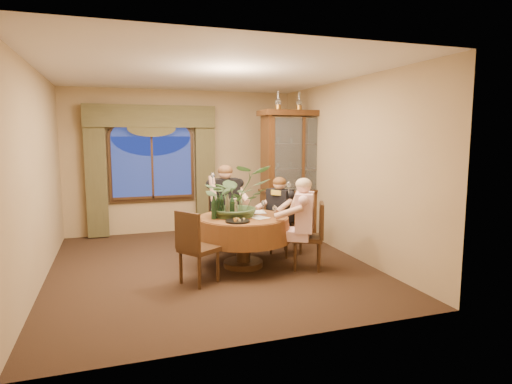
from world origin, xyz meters
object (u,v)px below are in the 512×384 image
object	(u,v)px
chair_back	(224,221)
wine_bottle_2	(228,206)
olive_bowl	(247,215)
person_pink	(304,224)
chair_right	(307,236)
centerpiece_plant	(236,172)
wine_bottle_0	(218,207)
chair_back_right	(286,225)
oil_lamp_center	(299,101)
wine_bottle_1	(214,208)
wine_bottle_5	(222,204)
dining_table	(243,241)
chair_front_left	(199,247)
person_back	(225,208)
china_cabinet	(298,175)
wine_bottle_3	(216,205)
stoneware_vase	(234,207)
wine_bottle_4	(232,207)
oil_lamp_left	(278,101)
person_scarf	(280,215)

from	to	relation	value
chair_back	wine_bottle_2	xyz separation A→B (m)	(-0.19, -1.00, 0.44)
olive_bowl	person_pink	bearing A→B (deg)	-27.01
chair_right	centerpiece_plant	size ratio (longest dim) A/B	0.86
person_pink	wine_bottle_0	bearing A→B (deg)	98.55
olive_bowl	chair_back_right	bearing A→B (deg)	29.91
oil_lamp_center	chair_right	distance (m)	2.86
wine_bottle_1	wine_bottle_5	world-z (taller)	same
dining_table	person_pink	bearing A→B (deg)	-29.27
chair_front_left	centerpiece_plant	size ratio (longest dim) A/B	0.86
chair_back	wine_bottle_0	xyz separation A→B (m)	(-0.34, -1.03, 0.44)
person_pink	person_back	world-z (taller)	person_back
oil_lamp_center	china_cabinet	bearing A→B (deg)	0.00
centerpiece_plant	wine_bottle_5	xyz separation A→B (m)	(-0.21, 0.07, -0.47)
chair_back_right	wine_bottle_3	xyz separation A→B (m)	(-1.22, -0.27, 0.44)
china_cabinet	chair_back	xyz separation A→B (m)	(-1.55, -0.44, -0.71)
oil_lamp_center	person_back	bearing A→B (deg)	-160.54
chair_back	stoneware_vase	size ratio (longest dim) A/B	3.78
oil_lamp_center	person_back	distance (m)	2.46
chair_back_right	wine_bottle_0	xyz separation A→B (m)	(-1.21, -0.40, 0.44)
chair_back_right	stoneware_vase	bearing A→B (deg)	82.44
chair_front_left	person_back	bearing A→B (deg)	119.42
stoneware_vase	wine_bottle_3	size ratio (longest dim) A/B	0.77
dining_table	wine_bottle_4	size ratio (longest dim) A/B	4.26
chair_front_left	person_pink	xyz separation A→B (m)	(1.53, 0.06, 0.19)
chair_front_left	wine_bottle_0	world-z (taller)	wine_bottle_0
chair_right	china_cabinet	bearing A→B (deg)	4.89
chair_right	wine_bottle_5	xyz separation A→B (m)	(-1.12, 0.57, 0.44)
olive_bowl	chair_right	bearing A→B (deg)	-22.35
oil_lamp_left	chair_right	distance (m)	2.79
chair_right	wine_bottle_0	xyz separation A→B (m)	(-1.22, 0.39, 0.44)
person_back	wine_bottle_2	world-z (taller)	person_back
person_scarf	wine_bottle_3	size ratio (longest dim) A/B	3.83
stoneware_vase	chair_back_right	bearing A→B (deg)	17.63
chair_right	olive_bowl	world-z (taller)	chair_right
dining_table	wine_bottle_4	world-z (taller)	wine_bottle_4
wine_bottle_5	person_scarf	bearing A→B (deg)	15.72
oil_lamp_center	chair_back_right	bearing A→B (deg)	-122.48
china_cabinet	chair_front_left	xyz separation A→B (m)	(-2.27, -1.96, -0.71)
china_cabinet	wine_bottle_5	xyz separation A→B (m)	(-1.80, -1.28, -0.27)
wine_bottle_0	wine_bottle_5	distance (m)	0.21
person_back	wine_bottle_5	world-z (taller)	person_back
person_scarf	wine_bottle_1	distance (m)	1.36
wine_bottle_5	wine_bottle_3	bearing A→B (deg)	-153.32
centerpiece_plant	wine_bottle_4	distance (m)	0.52
person_back	china_cabinet	bearing A→B (deg)	-162.74
person_back	centerpiece_plant	world-z (taller)	centerpiece_plant
oil_lamp_left	wine_bottle_1	distance (m)	2.72
wine_bottle_0	chair_back_right	bearing A→B (deg)	18.20
stoneware_vase	olive_bowl	world-z (taller)	stoneware_vase
chair_back	person_pink	bearing A→B (deg)	117.41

